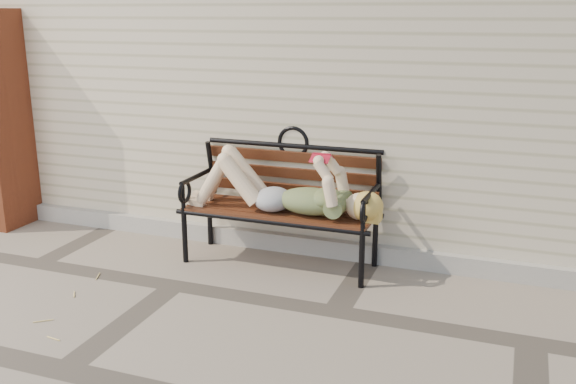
% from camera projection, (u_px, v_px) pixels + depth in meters
% --- Properties ---
extents(ground, '(80.00, 80.00, 0.00)m').
position_uv_depth(ground, '(175.00, 286.00, 4.78)').
color(ground, gray).
rests_on(ground, ground).
extents(house_wall, '(8.00, 4.00, 3.00)m').
position_uv_depth(house_wall, '(305.00, 56.00, 7.08)').
color(house_wall, '#C5B59A').
rests_on(house_wall, ground).
extents(foundation_strip, '(8.00, 0.10, 0.15)m').
position_uv_depth(foundation_strip, '(230.00, 235.00, 5.63)').
color(foundation_strip, '#A6A196').
rests_on(foundation_strip, ground).
extents(garden_bench, '(1.66, 0.66, 1.08)m').
position_uv_depth(garden_bench, '(284.00, 189.00, 5.13)').
color(garden_bench, black).
rests_on(garden_bench, ground).
extents(reading_woman, '(1.57, 0.36, 0.49)m').
position_uv_depth(reading_woman, '(279.00, 189.00, 4.99)').
color(reading_woman, '#0B354E').
rests_on(reading_woman, ground).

